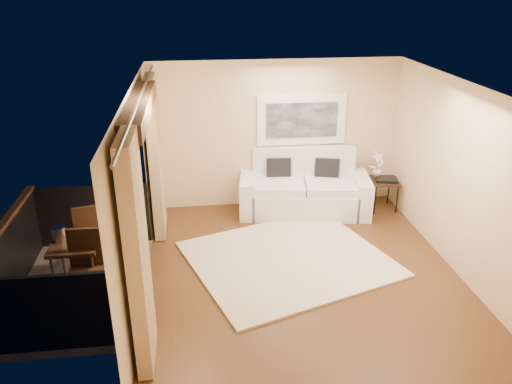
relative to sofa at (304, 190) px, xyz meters
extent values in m
plane|color=brown|center=(-0.48, -2.10, -0.40)|extent=(5.00, 5.00, 0.00)
plane|color=white|center=(-0.48, -2.10, 2.30)|extent=(5.00, 5.00, 0.00)
plane|color=beige|center=(-0.48, 0.40, 0.95)|extent=(4.50, 0.00, 4.50)
plane|color=beige|center=(-0.48, -4.60, 0.95)|extent=(4.50, 0.00, 4.50)
plane|color=beige|center=(1.77, -2.10, 0.95)|extent=(0.00, 5.00, 5.00)
plane|color=beige|center=(-2.73, -0.25, 0.95)|extent=(0.00, 2.70, 2.70)
plane|color=beige|center=(-2.73, -3.95, 0.95)|extent=(0.00, 2.70, 2.70)
plane|color=beige|center=(-2.73, -2.10, 2.15)|extent=(0.00, 2.40, 2.40)
cube|color=black|center=(-2.61, -2.10, 2.12)|extent=(0.28, 2.40, 0.22)
cube|color=#605B56|center=(-3.63, -2.10, -0.46)|extent=(1.80, 2.60, 0.12)
cube|color=black|center=(-4.49, -2.10, 0.10)|extent=(0.06, 2.60, 1.00)
cube|color=black|center=(-3.63, -0.83, 0.10)|extent=(1.80, 0.06, 1.00)
cube|color=black|center=(-3.63, -3.37, 0.10)|extent=(1.80, 0.06, 1.00)
cube|color=black|center=(-4.49, -2.10, 0.62)|extent=(0.10, 2.60, 0.06)
cube|color=tan|center=(-2.59, -0.55, 0.92)|extent=(0.16, 0.75, 2.62)
cube|color=tan|center=(-2.59, -3.65, 0.92)|extent=(0.16, 0.75, 2.62)
cylinder|color=#4C473F|center=(-2.59, -2.10, 2.23)|extent=(0.04, 4.80, 0.04)
cube|color=white|center=(-0.01, 0.37, 1.22)|extent=(1.62, 0.05, 0.92)
cube|color=black|center=(-0.01, 0.33, 1.22)|extent=(1.30, 0.02, 0.64)
cube|color=beige|center=(-0.61, -1.76, -0.38)|extent=(3.47, 3.24, 0.04)
cube|color=white|center=(-0.01, -0.08, -0.16)|extent=(2.00, 1.25, 0.47)
cube|color=white|center=(0.04, 0.30, 0.27)|extent=(1.90, 0.50, 0.91)
cube|color=white|center=(-1.03, 0.06, -0.05)|extent=(0.40, 1.02, 0.69)
cube|color=white|center=(1.01, -0.23, -0.05)|extent=(0.40, 1.02, 0.69)
cube|color=white|center=(-0.47, -0.05, 0.15)|extent=(1.00, 1.00, 0.16)
cube|color=white|center=(0.43, -0.18, 0.15)|extent=(1.00, 1.00, 0.16)
cube|color=black|center=(-0.44, 0.20, 0.34)|extent=(0.45, 0.23, 0.45)
cube|color=black|center=(0.44, 0.08, 0.34)|extent=(0.48, 0.31, 0.45)
cube|color=black|center=(1.45, -0.14, 0.16)|extent=(0.59, 0.59, 0.04)
cylinder|color=black|center=(1.24, -0.35, -0.13)|extent=(0.03, 0.03, 0.53)
cylinder|color=black|center=(1.66, -0.35, -0.13)|extent=(0.03, 0.03, 0.53)
cylinder|color=black|center=(1.24, 0.07, -0.13)|extent=(0.03, 0.03, 0.53)
cylinder|color=black|center=(1.66, 0.07, -0.13)|extent=(0.03, 0.03, 0.53)
cube|color=black|center=(1.49, -0.18, 0.20)|extent=(0.44, 0.37, 0.05)
imported|color=white|center=(1.35, -0.03, 0.43)|extent=(0.32, 0.28, 0.51)
cube|color=black|center=(-3.61, -2.17, 0.32)|extent=(0.63, 0.63, 0.05)
cylinder|color=black|center=(-3.86, -2.43, -0.05)|extent=(0.04, 0.04, 0.68)
cylinder|color=black|center=(-3.35, -2.43, -0.05)|extent=(0.04, 0.04, 0.68)
cylinder|color=black|center=(-3.86, -1.92, -0.05)|extent=(0.04, 0.04, 0.68)
cylinder|color=black|center=(-3.35, -1.92, -0.05)|extent=(0.04, 0.04, 0.68)
cube|color=black|center=(-3.51, -1.54, 0.10)|extent=(0.56, 0.56, 0.05)
cube|color=black|center=(-3.46, -1.74, 0.37)|extent=(0.46, 0.16, 0.60)
cylinder|color=black|center=(-3.37, -1.32, -0.16)|extent=(0.03, 0.03, 0.47)
cylinder|color=black|center=(-3.73, -1.40, -0.16)|extent=(0.03, 0.03, 0.47)
cylinder|color=black|center=(-3.28, -1.68, -0.16)|extent=(0.03, 0.03, 0.47)
cylinder|color=black|center=(-3.64, -1.77, -0.16)|extent=(0.03, 0.03, 0.47)
cube|color=black|center=(-3.42, -2.56, 0.08)|extent=(0.46, 0.46, 0.05)
cube|color=black|center=(-3.42, -2.36, 0.35)|extent=(0.45, 0.06, 0.59)
cylinder|color=black|center=(-3.61, -2.74, -0.17)|extent=(0.03, 0.03, 0.46)
cylinder|color=black|center=(-3.25, -2.74, -0.17)|extent=(0.03, 0.03, 0.46)
cylinder|color=black|center=(-3.60, -2.37, -0.17)|extent=(0.03, 0.03, 0.46)
cylinder|color=black|center=(-3.24, -2.38, -0.17)|extent=(0.03, 0.03, 0.46)
cylinder|color=silver|center=(-3.80, -2.07, 0.44)|extent=(0.18, 0.18, 0.20)
cylinder|color=red|center=(-3.56, -2.04, 0.38)|extent=(0.06, 0.06, 0.07)
cylinder|color=silver|center=(-3.62, -2.36, 0.43)|extent=(0.04, 0.04, 0.18)
cylinder|color=white|center=(-3.47, -2.21, 0.40)|extent=(0.06, 0.06, 0.12)
cylinder|color=silver|center=(-3.43, -2.14, 0.40)|extent=(0.06, 0.06, 0.12)
camera|label=1|loc=(-1.93, -8.25, 3.60)|focal=35.00mm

